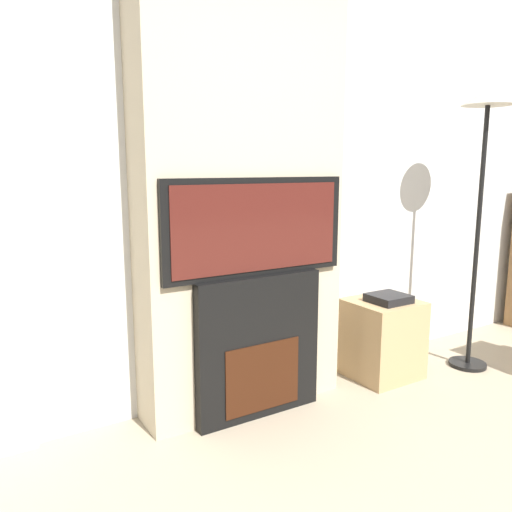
{
  "coord_description": "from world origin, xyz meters",
  "views": [
    {
      "loc": [
        -1.34,
        -0.48,
        1.34
      ],
      "look_at": [
        0.0,
        1.71,
        0.88
      ],
      "focal_mm": 35.0,
      "sensor_mm": 36.0,
      "label": 1
    }
  ],
  "objects_px": {
    "fireplace": "(256,346)",
    "media_stand": "(382,337)",
    "television": "(256,227)",
    "floor_lamp": "(485,146)"
  },
  "relations": [
    {
      "from": "fireplace",
      "to": "media_stand",
      "type": "height_order",
      "value": "fireplace"
    },
    {
      "from": "television",
      "to": "media_stand",
      "type": "height_order",
      "value": "television"
    },
    {
      "from": "floor_lamp",
      "to": "media_stand",
      "type": "xyz_separation_m",
      "value": [
        -0.62,
        0.2,
        -1.21
      ]
    },
    {
      "from": "media_stand",
      "to": "television",
      "type": "bearing_deg",
      "value": -179.55
    },
    {
      "from": "fireplace",
      "to": "television",
      "type": "xyz_separation_m",
      "value": [
        0.0,
        -0.0,
        0.65
      ]
    },
    {
      "from": "television",
      "to": "floor_lamp",
      "type": "distance_m",
      "value": 1.65
    },
    {
      "from": "television",
      "to": "floor_lamp",
      "type": "height_order",
      "value": "floor_lamp"
    },
    {
      "from": "floor_lamp",
      "to": "media_stand",
      "type": "distance_m",
      "value": 1.37
    },
    {
      "from": "television",
      "to": "fireplace",
      "type": "bearing_deg",
      "value": 90.0
    },
    {
      "from": "fireplace",
      "to": "media_stand",
      "type": "bearing_deg",
      "value": 0.33
    }
  ]
}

